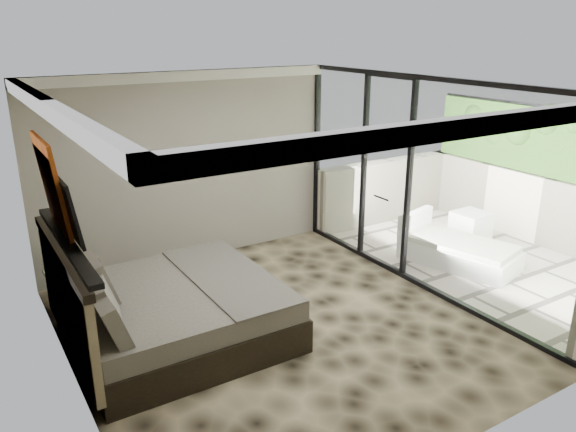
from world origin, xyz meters
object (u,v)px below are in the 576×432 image
nightstand (69,291)px  table_lamp (58,241)px  bed (168,311)px  ottoman (470,227)px  lounger (456,250)px

nightstand → table_lamp: bearing=-155.4°
bed → ottoman: size_ratio=4.50×
nightstand → table_lamp: table_lamp is taller
bed → table_lamp: bed is taller
table_lamp → lounger: 5.53m
ottoman → lounger: bearing=-150.6°
ottoman → nightstand: bearing=170.2°
ottoman → bed: bearing=-176.6°
bed → lounger: bearing=-2.2°
table_lamp → nightstand: bearing=44.0°
bed → lounger: (4.43, -0.17, -0.17)m
bed → nightstand: bed is taller
bed → nightstand: 1.58m
lounger → ottoman: bearing=14.4°
nightstand → ottoman: bearing=-29.3°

